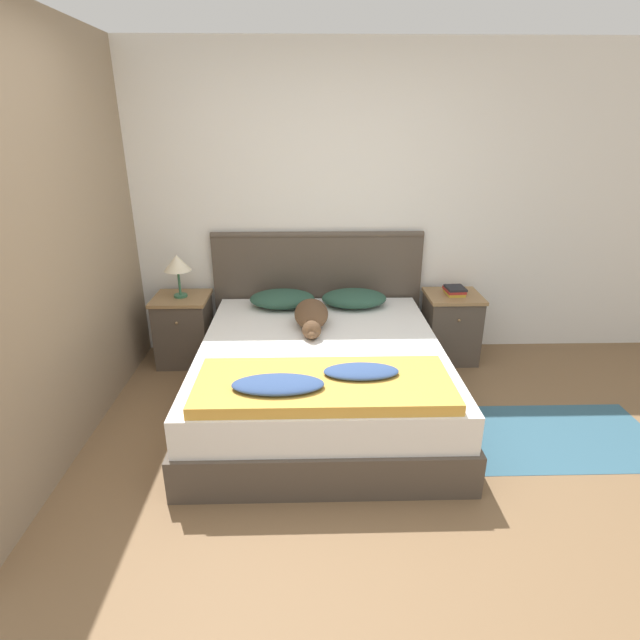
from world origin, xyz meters
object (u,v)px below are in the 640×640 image
at_px(pillow_right, 354,298).
at_px(dog, 311,315).
at_px(nightstand_left, 184,329).
at_px(table_lamp, 177,264).
at_px(bed, 321,376).
at_px(nightstand_right, 451,327).
at_px(book_stack, 455,290).
at_px(pillow_left, 282,299).

distance_m(pillow_right, dog, 0.56).
xyz_separation_m(nightstand_left, table_lamp, (0.00, 0.00, 0.57)).
relative_size(bed, nightstand_right, 3.37).
xyz_separation_m(bed, dog, (-0.06, 0.33, 0.34)).
distance_m(book_stack, table_lamp, 2.31).
xyz_separation_m(nightstand_right, table_lamp, (-2.29, 0.00, 0.57)).
distance_m(bed, table_lamp, 1.52).
bearing_deg(pillow_left, nightstand_left, 177.97).
bearing_deg(pillow_right, bed, -111.53).
bearing_deg(bed, dog, 100.52).
distance_m(nightstand_left, pillow_right, 1.47).
xyz_separation_m(nightstand_left, dog, (1.08, -0.46, 0.29)).
height_order(pillow_left, dog, dog).
bearing_deg(nightstand_right, bed, -145.44).
bearing_deg(table_lamp, nightstand_left, -90.00).
relative_size(bed, table_lamp, 5.57).
xyz_separation_m(dog, table_lamp, (-1.08, 0.46, 0.28)).
bearing_deg(table_lamp, book_stack, 0.07).
relative_size(nightstand_left, table_lamp, 1.65).
distance_m(nightstand_right, pillow_left, 1.47).
distance_m(nightstand_left, pillow_left, 0.89).
relative_size(book_stack, table_lamp, 0.58).
relative_size(nightstand_left, dog, 0.91).
xyz_separation_m(pillow_right, dog, (-0.36, -0.43, 0.02)).
distance_m(bed, pillow_left, 0.88).
relative_size(nightstand_right, table_lamp, 1.65).
xyz_separation_m(dog, book_stack, (1.21, 0.47, 0.03)).
height_order(nightstand_left, dog, dog).
height_order(dog, table_lamp, table_lamp).
bearing_deg(table_lamp, dog, -23.18).
relative_size(pillow_left, book_stack, 2.60).
bearing_deg(pillow_left, pillow_right, 0.00).
bearing_deg(nightstand_right, pillow_right, -177.97).
height_order(bed, nightstand_left, nightstand_left).
xyz_separation_m(pillow_left, dog, (0.24, -0.43, 0.02)).
height_order(bed, pillow_right, pillow_right).
relative_size(bed, book_stack, 9.60).
bearing_deg(nightstand_left, pillow_left, -2.03).
relative_size(bed, pillow_right, 3.69).
relative_size(nightstand_left, book_stack, 2.85).
height_order(pillow_left, book_stack, book_stack).
bearing_deg(book_stack, dog, -158.90).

